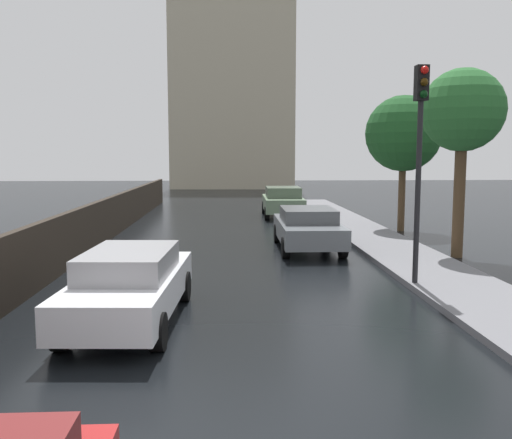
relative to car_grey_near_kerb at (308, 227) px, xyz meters
The scene contains 7 objects.
car_grey_near_kerb is the anchor object (origin of this frame).
car_white_mid_road 8.65m from the car_grey_near_kerb, 119.46° to the right, with size 1.91×4.55×1.32m.
car_green_behind_camera 9.49m from the car_grey_near_kerb, 89.15° to the left, with size 1.97×4.32×1.45m.
traffic_light 6.22m from the car_grey_near_kerb, 72.72° to the right, with size 0.26×0.39×4.76m.
street_tree_near 6.69m from the car_grey_near_kerb, 43.60° to the left, with size 2.94×2.94×5.29m.
street_tree_mid 5.68m from the car_grey_near_kerb, 20.22° to the right, with size 2.37×2.37×5.45m.
distant_tower 36.25m from the car_grey_near_kerb, 93.21° to the left, with size 11.35×8.65×25.72m.
Camera 1 is at (-0.02, -5.29, 2.98)m, focal length 38.86 mm.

